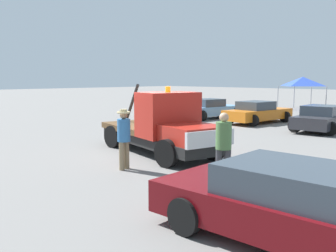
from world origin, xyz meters
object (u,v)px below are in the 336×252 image
(tow_truck, at_px, (164,129))
(parked_car_charcoal, at_px, (323,119))
(foreground_car, at_px, (307,209))
(parked_car_orange, at_px, (257,112))
(person_at_hood, at_px, (124,134))
(parked_car_silver, at_px, (164,106))
(canopy_tent_blue, at_px, (303,81))
(parked_car_skyblue, at_px, (210,109))
(person_near_truck, at_px, (224,143))

(tow_truck, xyz_separation_m, parked_car_charcoal, (1.39, 10.12, -0.30))
(foreground_car, distance_m, parked_car_orange, 17.22)
(foreground_car, height_order, parked_car_orange, same)
(foreground_car, relative_size, person_at_hood, 3.00)
(tow_truck, height_order, foreground_car, tow_truck)
(foreground_car, distance_m, parked_car_silver, 22.33)
(parked_car_orange, xyz_separation_m, canopy_tent_blue, (-2.70, 11.39, 1.78))
(parked_car_skyblue, bearing_deg, person_at_hood, -142.44)
(parked_car_charcoal, bearing_deg, person_near_truck, -173.78)
(foreground_car, height_order, person_at_hood, person_at_hood)
(parked_car_orange, bearing_deg, parked_car_silver, 97.98)
(tow_truck, distance_m, canopy_tent_blue, 22.80)
(person_near_truck, bearing_deg, parked_car_skyblue, -0.89)
(foreground_car, bearing_deg, parked_car_silver, 138.83)
(parked_car_skyblue, height_order, parked_car_charcoal, same)
(foreground_car, xyz_separation_m, parked_car_orange, (-9.79, 14.16, -0.00))
(foreground_car, relative_size, person_near_truck, 2.95)
(person_near_truck, bearing_deg, parked_car_silver, 9.70)
(foreground_car, bearing_deg, parked_car_charcoal, 109.00)
(parked_car_orange, relative_size, parked_car_charcoal, 1.03)
(tow_truck, height_order, parked_car_silver, tow_truck)
(parked_car_charcoal, bearing_deg, parked_car_silver, 84.29)
(parked_car_silver, height_order, canopy_tent_blue, canopy_tent_blue)
(person_near_truck, relative_size, parked_car_silver, 0.40)
(parked_car_orange, bearing_deg, person_near_truck, -146.69)
(foreground_car, height_order, parked_car_charcoal, same)
(person_at_hood, height_order, parked_car_skyblue, person_at_hood)
(parked_car_silver, height_order, parked_car_charcoal, same)
(parked_car_orange, xyz_separation_m, parked_car_charcoal, (4.24, -0.56, -0.00))
(person_at_hood, bearing_deg, parked_car_silver, -57.59)
(parked_car_orange, relative_size, canopy_tent_blue, 1.58)
(foreground_car, relative_size, parked_car_orange, 1.14)
(parked_car_orange, bearing_deg, person_at_hood, -159.84)
(person_near_truck, distance_m, parked_car_skyblue, 15.79)
(parked_car_charcoal, height_order, canopy_tent_blue, canopy_tent_blue)
(parked_car_skyblue, distance_m, parked_car_charcoal, 7.94)
(foreground_car, relative_size, parked_car_silver, 1.16)
(parked_car_orange, bearing_deg, tow_truck, -160.20)
(tow_truck, distance_m, foreground_car, 7.78)
(foreground_car, xyz_separation_m, person_near_truck, (-3.25, 2.10, 0.42))
(foreground_car, bearing_deg, tow_truck, 150.13)
(person_at_hood, height_order, parked_car_charcoal, person_at_hood)
(person_at_hood, distance_m, parked_car_orange, 13.50)
(tow_truck, bearing_deg, parked_car_skyblue, 133.35)
(canopy_tent_blue, bearing_deg, parked_car_skyblue, -94.94)
(person_at_hood, height_order, parked_car_orange, person_at_hood)
(parked_car_silver, relative_size, parked_car_orange, 0.98)
(person_near_truck, distance_m, parked_car_charcoal, 11.74)
(tow_truck, distance_m, person_at_hood, 2.45)
(tow_truck, xyz_separation_m, parked_car_skyblue, (-6.53, 10.64, -0.31))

